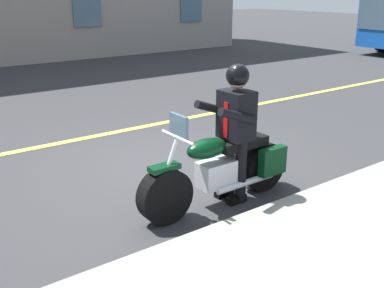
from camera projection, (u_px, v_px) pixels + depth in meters
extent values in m
plane|color=#333335|center=(164.00, 167.00, 6.78)|extent=(80.00, 80.00, 0.00)
cube|color=#E5DB4C|center=(107.00, 134.00, 8.31)|extent=(60.00, 0.16, 0.01)
cylinder|color=black|center=(165.00, 196.00, 5.10)|extent=(0.66, 0.21, 0.66)
cylinder|color=black|center=(262.00, 166.00, 5.96)|extent=(0.66, 0.21, 0.66)
cube|color=silver|center=(219.00, 173.00, 5.52)|extent=(0.56, 0.28, 0.32)
ellipsoid|color=black|center=(207.00, 148.00, 5.29)|extent=(0.56, 0.28, 0.24)
cube|color=black|center=(241.00, 143.00, 5.61)|extent=(0.70, 0.29, 0.12)
cube|color=black|center=(272.00, 161.00, 5.72)|extent=(0.40, 0.12, 0.36)
cube|color=black|center=(249.00, 152.00, 6.05)|extent=(0.40, 0.12, 0.36)
cylinder|color=silver|center=(166.00, 174.00, 5.02)|extent=(0.35, 0.05, 0.76)
cylinder|color=silver|center=(177.00, 137.00, 4.98)|extent=(0.04, 0.60, 0.04)
cube|color=black|center=(164.00, 168.00, 4.99)|extent=(0.36, 0.16, 0.06)
cylinder|color=silver|center=(245.00, 183.00, 5.61)|extent=(0.90, 0.09, 0.08)
cube|color=slate|center=(179.00, 127.00, 4.95)|extent=(0.04, 0.32, 0.28)
cylinder|color=black|center=(241.00, 171.00, 5.56)|extent=(0.14, 0.14, 0.84)
cube|color=black|center=(236.00, 199.00, 5.65)|extent=(0.26, 0.11, 0.10)
cylinder|color=black|center=(228.00, 165.00, 5.75)|extent=(0.14, 0.14, 0.84)
cube|color=black|center=(224.00, 192.00, 5.84)|extent=(0.26, 0.11, 0.10)
cube|color=black|center=(236.00, 115.00, 5.42)|extent=(0.32, 0.40, 0.60)
cube|color=red|center=(226.00, 120.00, 5.35)|extent=(0.02, 0.07, 0.44)
cylinder|color=black|center=(237.00, 116.00, 5.14)|extent=(0.55, 0.10, 0.28)
cylinder|color=black|center=(214.00, 108.00, 5.47)|extent=(0.55, 0.10, 0.28)
sphere|color=tan|center=(237.00, 80.00, 5.28)|extent=(0.22, 0.22, 0.22)
sphere|color=black|center=(238.00, 76.00, 5.27)|extent=(0.28, 0.28, 0.28)
cylinder|color=black|center=(383.00, 39.00, 19.11)|extent=(1.00, 0.30, 1.00)
cube|color=slate|center=(191.00, 2.00, 19.13)|extent=(1.10, 0.06, 1.60)
cube|color=slate|center=(87.00, 5.00, 16.51)|extent=(1.10, 0.06, 1.60)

